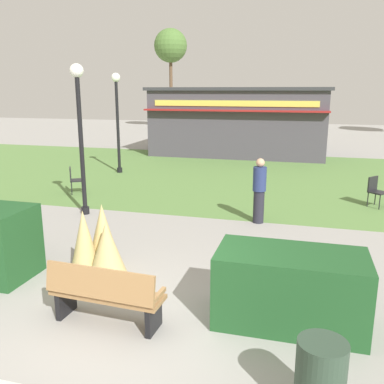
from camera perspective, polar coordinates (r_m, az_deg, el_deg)
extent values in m
plane|color=#999691|center=(6.43, -8.09, -17.94)|extent=(80.00, 80.00, 0.00)
cube|color=#5B8442|center=(17.00, 7.35, 2.23)|extent=(36.00, 12.00, 0.01)
cube|color=#9E7547|center=(6.42, -11.45, -13.53)|extent=(1.72, 0.57, 0.06)
cube|color=#9E7547|center=(6.13, -12.62, -12.05)|extent=(1.70, 0.22, 0.44)
cube|color=black|center=(6.88, -16.81, -14.00)|extent=(0.10, 0.44, 0.45)
cube|color=black|center=(6.23, -5.25, -16.56)|extent=(0.10, 0.44, 0.45)
cube|color=#9E7547|center=(6.78, -17.58, -11.27)|extent=(0.08, 0.44, 0.06)
cube|color=#9E7547|center=(6.03, -4.61, -13.87)|extent=(0.08, 0.44, 0.06)
cube|color=#1E4C23|center=(6.42, 13.23, -12.65)|extent=(2.15, 1.10, 1.09)
cone|color=tan|center=(7.85, -11.51, -7.70)|extent=(0.73, 0.73, 1.06)
cone|color=tan|center=(8.12, -14.49, -6.55)|extent=(0.59, 0.59, 1.21)
cone|color=tan|center=(8.29, -12.05, -5.82)|extent=(0.67, 0.67, 1.26)
cylinder|color=black|center=(12.03, -14.34, -2.43)|extent=(0.22, 0.22, 0.20)
cylinder|color=black|center=(11.68, -14.84, 5.82)|extent=(0.12, 0.12, 3.69)
sphere|color=white|center=(11.59, -15.47, 15.68)|extent=(0.36, 0.36, 0.36)
cylinder|color=black|center=(17.79, -9.84, 2.96)|extent=(0.22, 0.22, 0.20)
cylinder|color=black|center=(17.55, -10.07, 8.57)|extent=(0.12, 0.12, 3.69)
sphere|color=white|center=(17.49, -10.36, 15.12)|extent=(0.36, 0.36, 0.36)
cylinder|color=#2D4233|center=(4.91, 17.07, -23.36)|extent=(0.52, 0.52, 0.89)
cube|color=#47424C|center=(23.02, 6.63, 9.43)|extent=(8.86, 4.84, 3.34)
cube|color=#333338|center=(22.96, 6.76, 13.78)|extent=(9.16, 5.14, 0.16)
cube|color=maroon|center=(20.42, 5.55, 10.98)|extent=(8.96, 0.36, 0.08)
cube|color=#D8CC4C|center=(20.56, 5.65, 11.93)|extent=(7.97, 0.04, 0.28)
cube|color=black|center=(14.39, -15.40, 1.56)|extent=(0.60, 0.60, 0.04)
cube|color=black|center=(14.35, -16.25, 2.37)|extent=(0.26, 0.40, 0.44)
cylinder|color=black|center=(14.25, -14.57, 0.57)|extent=(0.03, 0.03, 0.45)
cylinder|color=black|center=(14.62, -14.61, 0.90)|extent=(0.03, 0.03, 0.45)
cylinder|color=black|center=(14.25, -16.10, 0.48)|extent=(0.03, 0.03, 0.45)
cylinder|color=black|center=(14.63, -16.09, 0.80)|extent=(0.03, 0.03, 0.45)
cube|color=black|center=(13.38, 24.06, -0.05)|extent=(0.62, 0.62, 0.04)
cube|color=black|center=(13.44, 23.43, 1.03)|extent=(0.31, 0.36, 0.44)
cylinder|color=black|center=(13.18, 24.22, -1.27)|extent=(0.03, 0.03, 0.45)
cylinder|color=black|center=(13.37, 22.85, -0.93)|extent=(0.03, 0.03, 0.45)
cylinder|color=black|center=(13.69, 23.71, -0.70)|extent=(0.03, 0.03, 0.45)
cylinder|color=#23232D|center=(10.95, 9.07, -1.99)|extent=(0.28, 0.28, 0.85)
cylinder|color=navy|center=(10.78, 9.22, 1.77)|extent=(0.34, 0.34, 0.62)
sphere|color=tan|center=(10.70, 9.30, 3.97)|extent=(0.22, 0.22, 0.22)
cube|color=#B7BABF|center=(30.70, 6.19, 8.40)|extent=(4.32, 2.09, 0.60)
cube|color=black|center=(30.68, 5.93, 9.21)|extent=(2.41, 1.74, 0.44)
cylinder|color=black|center=(31.55, 8.71, 8.04)|extent=(0.65, 0.26, 0.64)
cylinder|color=black|center=(29.72, 8.54, 7.71)|extent=(0.65, 0.26, 0.64)
cylinder|color=black|center=(31.78, 3.97, 8.21)|extent=(0.65, 0.26, 0.64)
cylinder|color=black|center=(29.96, 3.52, 7.88)|extent=(0.65, 0.26, 0.64)
cylinder|color=brown|center=(37.35, -2.87, 13.11)|extent=(0.28, 0.28, 5.93)
sphere|color=#4C7233|center=(37.53, -2.95, 19.33)|extent=(2.80, 2.80, 2.80)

